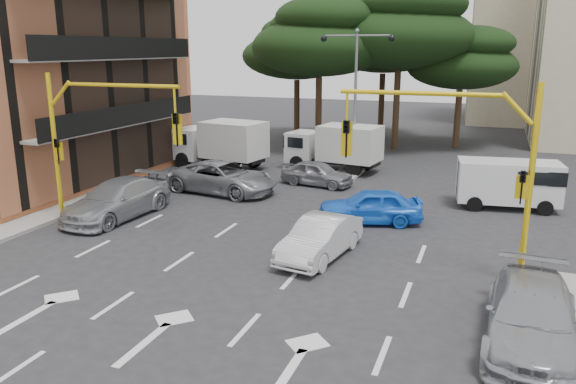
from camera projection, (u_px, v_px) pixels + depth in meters
name	position (u px, v px, depth m)	size (l,w,h in m)	color
ground	(234.00, 269.00, 18.04)	(120.00, 120.00, 0.00)	#28282B
median_strip	(353.00, 169.00, 32.56)	(1.40, 6.00, 0.15)	gray
apartment_beige_far	(566.00, 31.00, 51.57)	(16.20, 12.15, 16.70)	beige
pine_left_near	(320.00, 37.00, 37.40)	(9.15, 9.15, 10.23)	#382616
pine_center	(401.00, 26.00, 37.37)	(9.98, 9.98, 11.16)	#382616
pine_left_far	(298.00, 47.00, 42.21)	(8.32, 8.32, 9.30)	#382616
pine_right	(463.00, 58.00, 38.37)	(7.49, 7.49, 8.37)	#382616
pine_back	(385.00, 38.00, 42.75)	(9.15, 9.15, 10.23)	#382616
signal_mast_right	(467.00, 153.00, 16.60)	(5.79, 0.37, 6.00)	yellow
signal_mast_left	(91.00, 130.00, 21.16)	(5.79, 0.37, 6.00)	yellow
street_lamp_center	(356.00, 75.00, 31.22)	(4.16, 0.36, 7.77)	slate
car_white_hatch	(320.00, 238.00, 18.92)	(1.45, 4.17, 1.37)	silver
car_blue_compact	(370.00, 206.00, 22.67)	(1.67, 4.15, 1.41)	blue
car_silver_wagon	(117.00, 199.00, 23.39)	(2.17, 5.35, 1.55)	#9FA2A7
car_silver_cross_a	(223.00, 177.00, 27.41)	(2.52, 5.46, 1.52)	#94979B
car_silver_cross_b	(317.00, 173.00, 28.88)	(1.51, 3.75, 1.28)	gray
car_silver_parked	(531.00, 316.00, 13.31)	(2.06, 5.07, 1.47)	#999AA0
van_white	(508.00, 184.00, 24.73)	(1.94, 4.28, 2.14)	silver
box_truck_a	(219.00, 144.00, 32.90)	(2.40, 5.71, 2.81)	silver
box_truck_b	(334.00, 148.00, 32.13)	(2.29, 5.45, 2.68)	silver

